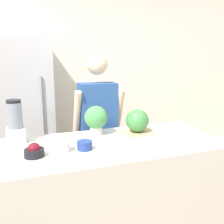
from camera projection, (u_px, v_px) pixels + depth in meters
name	position (u px, v px, depth m)	size (l,w,h in m)	color
wall_back	(72.00, 82.00, 3.60)	(8.00, 0.06, 2.60)	white
counter_island	(114.00, 195.00, 2.16)	(1.83, 0.84, 0.95)	beige
refrigerator	(23.00, 116.00, 3.07)	(0.70, 0.74, 1.87)	#B7B7BC
person	(98.00, 130.00, 2.69)	(0.53, 0.27, 1.69)	gray
cutting_board	(137.00, 133.00, 2.31)	(0.33, 0.23, 0.01)	tan
watermelon	(137.00, 121.00, 2.30)	(0.21, 0.21, 0.21)	#3D7F3D
bowl_cherries	(34.00, 151.00, 1.76)	(0.14, 0.14, 0.10)	black
bowl_cream	(60.00, 144.00, 1.85)	(0.14, 0.14, 0.13)	white
bowl_small_blue	(85.00, 145.00, 1.90)	(0.12, 0.12, 0.07)	navy
blender	(15.00, 123.00, 2.05)	(0.15, 0.15, 0.36)	#B7B7BC
potted_plant	(96.00, 119.00, 2.25)	(0.21, 0.21, 0.26)	beige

